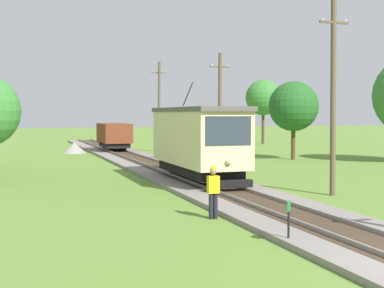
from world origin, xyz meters
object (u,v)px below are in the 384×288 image
tree_left_far (294,106)px  trackside_signal_marker (289,220)px  freight_car (114,135)px  utility_pole_near_tram (333,95)px  track_worker (213,189)px  utility_pole_mid (220,109)px  red_tram (198,140)px  gravel_pile (74,148)px  utility_pole_far (159,106)px  tree_left_near (263,98)px

tree_left_far → trackside_signal_marker: bearing=-119.3°
tree_left_far → freight_car: bearing=134.5°
utility_pole_near_tram → track_worker: (-6.70, -3.31, -3.29)m
utility_pole_mid → track_worker: utility_pole_mid is taller
track_worker → trackside_signal_marker: bearing=10.1°
red_tram → trackside_signal_marker: (-1.84, -12.72, -1.53)m
utility_pole_near_tram → trackside_signal_marker: bearing=-129.7°
gravel_pile → utility_pole_far: bearing=-2.3°
tree_left_near → tree_left_far: (-7.38, -20.42, -1.32)m
freight_car → track_worker: bearing=-94.5°
red_tram → tree_left_far: 16.37m
freight_car → tree_left_near: bearing=24.3°
gravel_pile → tree_left_far: 19.76m
track_worker → freight_car: bearing=176.4°
utility_pole_far → track_worker: 32.78m
trackside_signal_marker → gravel_pile: 36.24m
utility_pole_far → trackside_signal_marker: size_ratio=7.02×
utility_pole_far → tree_left_near: size_ratio=1.11×
gravel_pile → red_tram: bearing=-81.5°
utility_pole_near_tram → tree_left_far: utility_pole_near_tram is taller
utility_pole_mid → trackside_signal_marker: 21.60m
freight_car → gravel_pile: 3.69m
freight_car → tree_left_near: tree_left_near is taller
red_tram → utility_pole_mid: (4.21, 7.78, 1.64)m
trackside_signal_marker → tree_left_far: tree_left_far is taller
track_worker → tree_left_far: (14.14, 20.10, 3.08)m
red_tram → trackside_signal_marker: red_tram is taller
trackside_signal_marker → utility_pole_near_tram: bearing=50.3°
gravel_pile → track_worker: bearing=-88.2°
utility_pole_mid → tree_left_far: bearing=25.6°
gravel_pile → utility_pole_mid: bearing=-63.8°
track_worker → tree_left_near: tree_left_near is taller
utility_pole_far → trackside_signal_marker: utility_pole_far is taller
red_tram → utility_pole_mid: bearing=61.6°
utility_pole_far → tree_left_far: 13.97m
utility_pole_mid → tree_left_near: bearing=58.3°
utility_pole_near_tram → freight_car: bearing=98.4°
utility_pole_near_tram → gravel_pile: bearing=105.0°
trackside_signal_marker → gravel_pile: size_ratio=0.55×
utility_pole_far → freight_car: bearing=179.7°
utility_pole_mid → freight_car: bearing=105.3°
tree_left_near → tree_left_far: 21.75m
freight_car → utility_pole_far: 4.99m
track_worker → utility_pole_far: bearing=169.0°
red_tram → tree_left_near: size_ratio=1.14×
tree_left_far → utility_pole_mid: bearing=-154.4°
utility_pole_near_tram → tree_left_near: (14.82, 37.21, 1.10)m
trackside_signal_marker → track_worker: size_ratio=0.66×
utility_pole_far → track_worker: utility_pole_far is taller
utility_pole_near_tram → trackside_signal_marker: (-6.05, -7.28, -3.61)m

